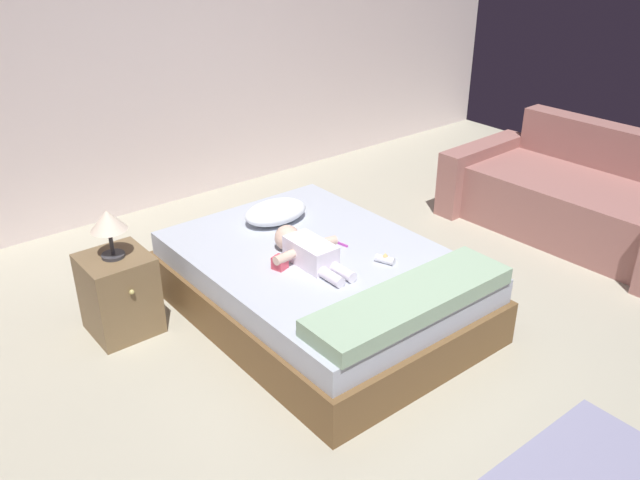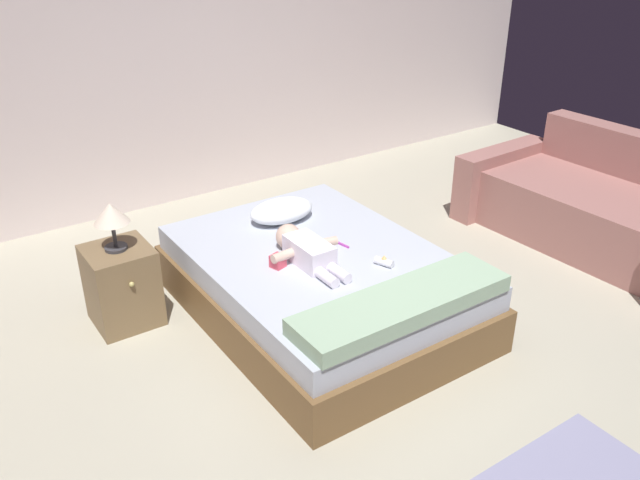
% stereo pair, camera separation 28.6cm
% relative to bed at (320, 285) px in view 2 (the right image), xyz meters
% --- Properties ---
extents(ground_plane, '(8.00, 8.00, 0.00)m').
position_rel_bed_xyz_m(ground_plane, '(0.10, -0.71, -0.21)').
color(ground_plane, '#B0AC96').
extents(wall_behind_bed, '(8.00, 0.12, 2.68)m').
position_rel_bed_xyz_m(wall_behind_bed, '(0.10, 2.29, 1.13)').
color(wall_behind_bed, silver).
rests_on(wall_behind_bed, ground_plane).
extents(bed, '(1.41, 1.95, 0.43)m').
position_rel_bed_xyz_m(bed, '(0.00, 0.00, 0.00)').
color(bed, brown).
rests_on(bed, ground_plane).
extents(pillow, '(0.46, 0.30, 0.14)m').
position_rel_bed_xyz_m(pillow, '(0.07, 0.56, 0.29)').
color(pillow, white).
rests_on(pillow, bed).
extents(baby, '(0.46, 0.65, 0.16)m').
position_rel_bed_xyz_m(baby, '(-0.11, -0.01, 0.29)').
color(baby, white).
rests_on(baby, bed).
extents(toothbrush, '(0.03, 0.13, 0.02)m').
position_rel_bed_xyz_m(toothbrush, '(0.18, 0.03, 0.23)').
color(toothbrush, '#B33EA9').
rests_on(toothbrush, bed).
extents(couch, '(1.13, 1.95, 0.80)m').
position_rel_bed_xyz_m(couch, '(2.36, -0.34, 0.07)').
color(couch, '#9D6861').
rests_on(couch, ground_plane).
extents(nightstand, '(0.39, 0.42, 0.51)m').
position_rel_bed_xyz_m(nightstand, '(-1.05, 0.63, 0.04)').
color(nightstand, brown).
rests_on(nightstand, ground_plane).
extents(lamp, '(0.21, 0.21, 0.30)m').
position_rel_bed_xyz_m(lamp, '(-1.05, 0.63, 0.52)').
color(lamp, '#333338').
rests_on(lamp, nightstand).
extents(blanket, '(1.27, 0.35, 0.09)m').
position_rel_bed_xyz_m(blanket, '(0.00, -0.77, 0.27)').
color(blanket, '#94B494').
rests_on(blanket, bed).
extents(toy_block, '(0.09, 0.09, 0.08)m').
position_rel_bed_xyz_m(toy_block, '(-0.29, 0.01, 0.26)').
color(toy_block, '#D04151').
rests_on(toy_block, bed).
extents(baby_bottle, '(0.09, 0.13, 0.07)m').
position_rel_bed_xyz_m(baby_bottle, '(0.24, -0.33, 0.25)').
color(baby_bottle, white).
rests_on(baby_bottle, bed).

